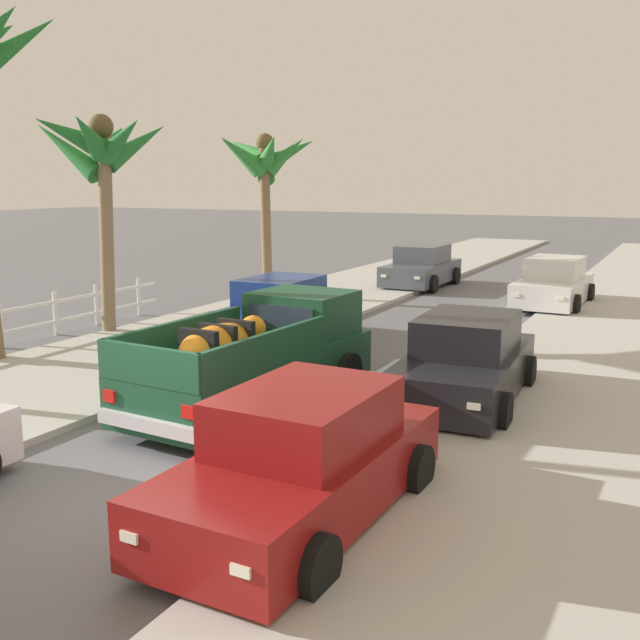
{
  "coord_description": "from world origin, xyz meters",
  "views": [
    {
      "loc": [
        6.1,
        -6.53,
        3.8
      ],
      "look_at": [
        -0.15,
        5.68,
        1.2
      ],
      "focal_mm": 40.82,
      "sensor_mm": 36.0,
      "label": 1
    }
  ],
  "objects_px": {
    "car_right_near": "(553,284)",
    "palm_tree_left_mid": "(264,161)",
    "pickup_truck": "(259,359)",
    "car_right_mid": "(279,312)",
    "car_left_near": "(465,362)",
    "car_left_mid": "(422,268)",
    "palm_tree_left_fore": "(100,153)",
    "car_right_far": "(303,461)"
  },
  "relations": [
    {
      "from": "car_left_near",
      "to": "car_left_mid",
      "type": "relative_size",
      "value": 1.01
    },
    {
      "from": "car_left_mid",
      "to": "car_right_far",
      "type": "distance_m",
      "value": 19.36
    },
    {
      "from": "car_left_mid",
      "to": "car_right_far",
      "type": "bearing_deg",
      "value": -74.62
    },
    {
      "from": "car_left_near",
      "to": "palm_tree_left_fore",
      "type": "xyz_separation_m",
      "value": [
        -9.73,
        1.62,
        3.8
      ]
    },
    {
      "from": "car_left_mid",
      "to": "palm_tree_left_mid",
      "type": "bearing_deg",
      "value": -125.0
    },
    {
      "from": "pickup_truck",
      "to": "car_left_mid",
      "type": "xyz_separation_m",
      "value": [
        -2.36,
        15.13,
        -0.1
      ]
    },
    {
      "from": "car_right_near",
      "to": "palm_tree_left_mid",
      "type": "height_order",
      "value": "palm_tree_left_mid"
    },
    {
      "from": "car_right_near",
      "to": "car_left_mid",
      "type": "distance_m",
      "value": 5.64
    },
    {
      "from": "car_right_far",
      "to": "palm_tree_left_fore",
      "type": "xyz_separation_m",
      "value": [
        -9.38,
        6.93,
        3.8
      ]
    },
    {
      "from": "car_right_near",
      "to": "pickup_truck",
      "type": "bearing_deg",
      "value": -102.21
    },
    {
      "from": "car_left_near",
      "to": "palm_tree_left_fore",
      "type": "height_order",
      "value": "palm_tree_left_fore"
    },
    {
      "from": "car_right_near",
      "to": "car_right_far",
      "type": "relative_size",
      "value": 1.0
    },
    {
      "from": "pickup_truck",
      "to": "palm_tree_left_fore",
      "type": "xyz_separation_m",
      "value": [
        -6.6,
        3.39,
        3.7
      ]
    },
    {
      "from": "palm_tree_left_fore",
      "to": "car_left_mid",
      "type": "bearing_deg",
      "value": 70.1
    },
    {
      "from": "pickup_truck",
      "to": "car_right_near",
      "type": "relative_size",
      "value": 1.24
    },
    {
      "from": "car_left_mid",
      "to": "palm_tree_left_mid",
      "type": "height_order",
      "value": "palm_tree_left_mid"
    },
    {
      "from": "car_right_mid",
      "to": "palm_tree_left_mid",
      "type": "bearing_deg",
      "value": 124.07
    },
    {
      "from": "car_left_mid",
      "to": "car_right_mid",
      "type": "distance_m",
      "value": 10.46
    },
    {
      "from": "car_right_near",
      "to": "car_right_far",
      "type": "height_order",
      "value": "same"
    },
    {
      "from": "car_left_mid",
      "to": "car_right_far",
      "type": "xyz_separation_m",
      "value": [
        5.13,
        -18.67,
        0.0
      ]
    },
    {
      "from": "pickup_truck",
      "to": "palm_tree_left_fore",
      "type": "relative_size",
      "value": 0.97
    },
    {
      "from": "car_left_mid",
      "to": "palm_tree_left_fore",
      "type": "distance_m",
      "value": 13.05
    },
    {
      "from": "pickup_truck",
      "to": "car_right_far",
      "type": "xyz_separation_m",
      "value": [
        2.78,
        -3.54,
        -0.1
      ]
    },
    {
      "from": "pickup_truck",
      "to": "car_right_mid",
      "type": "relative_size",
      "value": 1.24
    },
    {
      "from": "car_right_mid",
      "to": "car_right_near",
      "type": "bearing_deg",
      "value": 57.71
    },
    {
      "from": "car_left_near",
      "to": "car_right_far",
      "type": "xyz_separation_m",
      "value": [
        -0.35,
        -5.31,
        0.0
      ]
    },
    {
      "from": "car_left_near",
      "to": "car_left_mid",
      "type": "distance_m",
      "value": 14.44
    },
    {
      "from": "car_right_far",
      "to": "palm_tree_left_fore",
      "type": "distance_m",
      "value": 12.27
    },
    {
      "from": "car_left_mid",
      "to": "car_right_far",
      "type": "relative_size",
      "value": 1.0
    },
    {
      "from": "palm_tree_left_fore",
      "to": "car_right_mid",
      "type": "bearing_deg",
      "value": 16.73
    },
    {
      "from": "pickup_truck",
      "to": "car_left_mid",
      "type": "height_order",
      "value": "pickup_truck"
    },
    {
      "from": "pickup_truck",
      "to": "palm_tree_left_mid",
      "type": "distance_m",
      "value": 12.19
    },
    {
      "from": "pickup_truck",
      "to": "car_left_near",
      "type": "relative_size",
      "value": 1.23
    },
    {
      "from": "car_left_mid",
      "to": "palm_tree_left_fore",
      "type": "relative_size",
      "value": 0.78
    },
    {
      "from": "car_right_near",
      "to": "car_right_far",
      "type": "xyz_separation_m",
      "value": [
        0.02,
        -16.28,
        0.0
      ]
    },
    {
      "from": "car_right_far",
      "to": "car_right_near",
      "type": "bearing_deg",
      "value": 90.08
    },
    {
      "from": "palm_tree_left_mid",
      "to": "car_right_near",
      "type": "bearing_deg",
      "value": 17.49
    },
    {
      "from": "car_left_near",
      "to": "car_right_near",
      "type": "relative_size",
      "value": 1.01
    },
    {
      "from": "pickup_truck",
      "to": "car_left_mid",
      "type": "relative_size",
      "value": 1.24
    },
    {
      "from": "pickup_truck",
      "to": "car_left_near",
      "type": "height_order",
      "value": "pickup_truck"
    },
    {
      "from": "car_right_mid",
      "to": "palm_tree_left_mid",
      "type": "height_order",
      "value": "palm_tree_left_mid"
    },
    {
      "from": "car_right_mid",
      "to": "palm_tree_left_fore",
      "type": "height_order",
      "value": "palm_tree_left_fore"
    }
  ]
}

